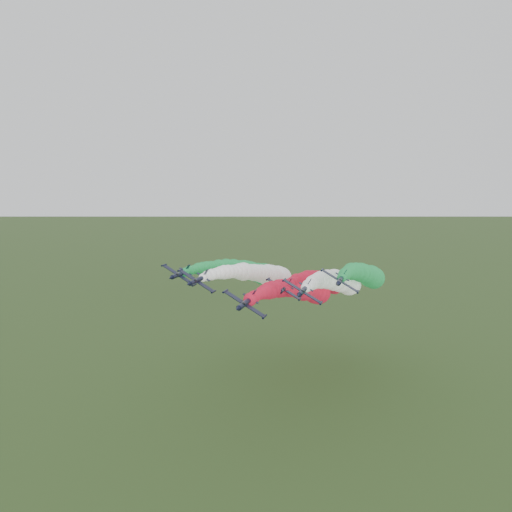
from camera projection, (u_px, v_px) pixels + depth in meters
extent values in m
plane|color=#425F2A|center=(250.00, 436.00, 113.29)|extent=(3000.00, 3000.00, 0.00)
cylinder|color=black|center=(245.00, 303.00, 90.82)|extent=(1.34, 8.06, 1.34)
cone|color=black|center=(237.00, 309.00, 86.29)|extent=(1.22, 1.61, 1.22)
cone|color=black|center=(252.00, 298.00, 95.01)|extent=(1.22, 0.81, 1.22)
ellipsoid|color=black|center=(243.00, 304.00, 89.02)|extent=(0.90, 1.68, 0.83)
cube|color=black|center=(245.00, 304.00, 90.68)|extent=(7.51, 1.70, 4.37)
cylinder|color=black|center=(225.00, 291.00, 91.38)|extent=(0.54, 2.33, 0.54)
cylinder|color=black|center=(264.00, 317.00, 89.98)|extent=(0.54, 2.33, 0.54)
cube|color=black|center=(253.00, 295.00, 93.81)|extent=(1.13, 1.34, 1.85)
cube|color=black|center=(251.00, 298.00, 94.03)|extent=(3.00, 0.99, 1.77)
sphere|color=red|center=(250.00, 299.00, 93.81)|extent=(2.56, 2.56, 2.56)
sphere|color=red|center=(254.00, 297.00, 96.38)|extent=(2.49, 2.49, 2.49)
sphere|color=red|center=(258.00, 295.00, 98.96)|extent=(2.30, 2.30, 2.30)
sphere|color=red|center=(262.00, 293.00, 101.53)|extent=(2.67, 2.67, 2.67)
sphere|color=red|center=(265.00, 292.00, 104.11)|extent=(3.20, 3.20, 3.20)
sphere|color=red|center=(269.00, 291.00, 106.69)|extent=(3.78, 3.78, 3.78)
sphere|color=red|center=(272.00, 290.00, 109.26)|extent=(3.92, 3.92, 3.92)
sphere|color=red|center=(276.00, 289.00, 111.84)|extent=(3.48, 3.48, 3.48)
sphere|color=red|center=(279.00, 289.00, 114.41)|extent=(4.29, 4.29, 4.29)
sphere|color=red|center=(282.00, 288.00, 116.99)|extent=(4.34, 4.34, 4.34)
sphere|color=red|center=(285.00, 288.00, 119.56)|extent=(4.27, 4.27, 4.27)
sphere|color=red|center=(289.00, 288.00, 122.13)|extent=(4.57, 4.57, 4.57)
sphere|color=red|center=(292.00, 288.00, 124.70)|extent=(4.68, 4.68, 4.68)
sphere|color=red|center=(295.00, 288.00, 127.26)|extent=(4.74, 4.74, 4.74)
sphere|color=red|center=(298.00, 288.00, 129.83)|extent=(4.80, 4.80, 4.80)
sphere|color=red|center=(301.00, 289.00, 132.39)|extent=(6.00, 6.00, 6.00)
sphere|color=red|center=(304.00, 289.00, 134.94)|extent=(6.46, 6.46, 6.46)
sphere|color=red|center=(307.00, 289.00, 137.50)|extent=(6.08, 6.08, 6.08)
sphere|color=red|center=(310.00, 290.00, 140.05)|extent=(5.87, 5.87, 5.87)
sphere|color=red|center=(313.00, 291.00, 142.61)|extent=(6.25, 6.25, 6.25)
sphere|color=red|center=(315.00, 291.00, 145.15)|extent=(7.28, 7.28, 7.28)
sphere|color=red|center=(318.00, 292.00, 147.70)|extent=(7.36, 7.36, 7.36)
cylinder|color=black|center=(197.00, 280.00, 105.34)|extent=(1.34, 8.06, 1.34)
cone|color=black|center=(188.00, 284.00, 100.81)|extent=(1.22, 1.61, 1.22)
cone|color=black|center=(205.00, 277.00, 109.53)|extent=(1.22, 0.81, 1.22)
ellipsoid|color=black|center=(195.00, 280.00, 103.54)|extent=(0.90, 1.68, 0.83)
cube|color=black|center=(197.00, 281.00, 105.20)|extent=(7.51, 1.70, 4.37)
cylinder|color=black|center=(180.00, 270.00, 105.90)|extent=(0.54, 2.33, 0.54)
cylinder|color=black|center=(213.00, 292.00, 104.50)|extent=(0.54, 2.33, 0.54)
cube|color=black|center=(205.00, 273.00, 108.33)|extent=(1.13, 1.34, 1.85)
cube|color=black|center=(204.00, 277.00, 108.55)|extent=(3.00, 0.99, 1.77)
sphere|color=white|center=(203.00, 278.00, 108.33)|extent=(1.83, 1.83, 1.83)
sphere|color=white|center=(207.00, 276.00, 110.90)|extent=(2.41, 2.41, 2.41)
sphere|color=white|center=(212.00, 275.00, 113.48)|extent=(2.62, 2.62, 2.62)
sphere|color=white|center=(216.00, 274.00, 116.05)|extent=(2.70, 2.70, 2.70)
sphere|color=white|center=(220.00, 273.00, 118.63)|extent=(3.09, 3.09, 3.09)
sphere|color=white|center=(224.00, 272.00, 121.21)|extent=(3.51, 3.51, 3.51)
sphere|color=white|center=(228.00, 272.00, 123.78)|extent=(3.53, 3.53, 3.53)
sphere|color=white|center=(232.00, 272.00, 126.36)|extent=(3.39, 3.39, 3.39)
sphere|color=white|center=(236.00, 271.00, 128.93)|extent=(3.68, 3.68, 3.68)
sphere|color=white|center=(240.00, 271.00, 131.51)|extent=(4.38, 4.38, 4.38)
sphere|color=white|center=(243.00, 272.00, 134.08)|extent=(4.96, 4.96, 4.96)
sphere|color=white|center=(247.00, 272.00, 136.65)|extent=(4.43, 4.43, 4.43)
sphere|color=white|center=(251.00, 272.00, 139.22)|extent=(4.51, 4.51, 4.51)
sphere|color=white|center=(254.00, 273.00, 141.78)|extent=(4.85, 4.85, 4.85)
sphere|color=white|center=(258.00, 273.00, 144.34)|extent=(4.96, 4.96, 4.96)
sphere|color=white|center=(261.00, 274.00, 146.91)|extent=(5.36, 5.36, 5.36)
sphere|color=white|center=(264.00, 274.00, 149.46)|extent=(5.35, 5.35, 5.35)
sphere|color=white|center=(268.00, 275.00, 152.02)|extent=(6.51, 6.51, 6.51)
sphere|color=white|center=(271.00, 276.00, 154.57)|extent=(6.72, 6.72, 6.72)
sphere|color=white|center=(274.00, 276.00, 157.13)|extent=(5.80, 5.80, 5.80)
sphere|color=white|center=(277.00, 277.00, 159.67)|extent=(7.41, 7.41, 7.41)
sphere|color=white|center=(281.00, 278.00, 162.22)|extent=(7.31, 7.31, 7.31)
cylinder|color=black|center=(303.00, 291.00, 99.10)|extent=(1.34, 8.06, 1.34)
cone|color=black|center=(299.00, 296.00, 94.57)|extent=(1.22, 1.61, 1.22)
cone|color=black|center=(307.00, 287.00, 103.29)|extent=(1.22, 0.81, 1.22)
ellipsoid|color=black|center=(302.00, 291.00, 97.30)|extent=(0.90, 1.68, 0.83)
cube|color=black|center=(303.00, 291.00, 98.96)|extent=(7.51, 1.70, 4.37)
cylinder|color=black|center=(284.00, 280.00, 99.66)|extent=(0.54, 2.33, 0.54)
cylinder|color=black|center=(321.00, 303.00, 98.26)|extent=(0.54, 2.33, 0.54)
cube|color=black|center=(308.00, 283.00, 102.09)|extent=(1.13, 1.34, 1.85)
cube|color=black|center=(306.00, 287.00, 102.31)|extent=(3.00, 0.99, 1.77)
sphere|color=white|center=(306.00, 288.00, 102.09)|extent=(2.01, 2.01, 2.01)
sphere|color=white|center=(308.00, 286.00, 104.66)|extent=(2.54, 2.54, 2.54)
sphere|color=white|center=(310.00, 284.00, 107.24)|extent=(2.48, 2.48, 2.48)
sphere|color=white|center=(312.00, 283.00, 109.81)|extent=(3.18, 3.18, 3.18)
sphere|color=white|center=(315.00, 282.00, 112.39)|extent=(3.32, 3.32, 3.32)
sphere|color=white|center=(317.00, 281.00, 114.97)|extent=(3.35, 3.35, 3.35)
sphere|color=white|center=(319.00, 280.00, 117.55)|extent=(3.94, 3.94, 3.94)
sphere|color=white|center=(321.00, 280.00, 120.12)|extent=(4.34, 4.34, 4.34)
sphere|color=white|center=(323.00, 279.00, 122.70)|extent=(4.27, 4.27, 4.27)
sphere|color=white|center=(325.00, 279.00, 125.27)|extent=(3.64, 3.64, 3.64)
sphere|color=white|center=(328.00, 279.00, 127.84)|extent=(5.07, 5.07, 5.07)
sphere|color=white|center=(330.00, 279.00, 130.41)|extent=(4.94, 4.94, 4.94)
sphere|color=white|center=(332.00, 280.00, 132.98)|extent=(4.84, 4.84, 4.84)
sphere|color=white|center=(334.00, 280.00, 135.54)|extent=(5.96, 5.96, 5.96)
sphere|color=white|center=(336.00, 280.00, 138.11)|extent=(5.62, 5.62, 5.62)
sphere|color=white|center=(338.00, 281.00, 140.67)|extent=(5.16, 5.16, 5.16)
sphere|color=white|center=(340.00, 281.00, 143.23)|extent=(6.44, 6.44, 6.44)
sphere|color=white|center=(343.00, 282.00, 145.78)|extent=(5.99, 5.99, 5.99)
sphere|color=white|center=(345.00, 282.00, 148.34)|extent=(5.79, 5.79, 5.79)
sphere|color=white|center=(347.00, 283.00, 150.89)|extent=(6.14, 6.14, 6.14)
sphere|color=white|center=(349.00, 284.00, 153.43)|extent=(7.05, 7.05, 7.05)
sphere|color=white|center=(351.00, 285.00, 155.98)|extent=(6.27, 6.27, 6.27)
cylinder|color=black|center=(179.00, 274.00, 114.53)|extent=(1.34, 8.06, 1.34)
cone|color=black|center=(171.00, 278.00, 110.00)|extent=(1.22, 1.61, 1.22)
cone|color=black|center=(187.00, 271.00, 118.72)|extent=(1.22, 0.81, 1.22)
ellipsoid|color=black|center=(177.00, 274.00, 112.73)|extent=(0.90, 1.68, 0.83)
cube|color=black|center=(179.00, 275.00, 114.40)|extent=(7.51, 1.70, 4.37)
cylinder|color=black|center=(164.00, 265.00, 115.10)|extent=(0.54, 2.33, 0.54)
cylinder|color=black|center=(194.00, 285.00, 113.70)|extent=(0.54, 2.33, 0.54)
cube|color=black|center=(187.00, 268.00, 117.53)|extent=(1.13, 1.34, 1.85)
cube|color=black|center=(186.00, 272.00, 117.75)|extent=(3.00, 0.99, 1.77)
sphere|color=#1C9042|center=(185.00, 272.00, 117.53)|extent=(2.16, 2.16, 2.16)
sphere|color=#1C9042|center=(190.00, 271.00, 120.10)|extent=(2.47, 2.47, 2.47)
sphere|color=#1C9042|center=(194.00, 270.00, 122.67)|extent=(2.30, 2.30, 2.30)
sphere|color=#1C9042|center=(198.00, 269.00, 125.25)|extent=(3.03, 3.03, 3.03)
sphere|color=#1C9042|center=(202.00, 268.00, 127.83)|extent=(3.22, 3.22, 3.22)
sphere|color=#1C9042|center=(207.00, 268.00, 130.40)|extent=(3.40, 3.40, 3.40)
sphere|color=#1C9042|center=(211.00, 267.00, 132.98)|extent=(3.46, 3.46, 3.46)
sphere|color=#1C9042|center=(215.00, 267.00, 135.56)|extent=(3.44, 3.44, 3.44)
sphere|color=#1C9042|center=(219.00, 267.00, 138.13)|extent=(4.32, 4.32, 4.32)
sphere|color=#1C9042|center=(222.00, 267.00, 140.70)|extent=(4.21, 4.21, 4.21)
sphere|color=#1C9042|center=(226.00, 268.00, 143.28)|extent=(5.09, 5.09, 5.09)
sphere|color=#1C9042|center=(230.00, 268.00, 145.84)|extent=(4.54, 4.54, 4.54)
sphere|color=#1C9042|center=(234.00, 268.00, 148.41)|extent=(5.51, 5.51, 5.51)
sphere|color=#1C9042|center=(237.00, 269.00, 150.98)|extent=(5.15, 5.15, 5.15)
sphere|color=#1C9042|center=(241.00, 269.00, 153.54)|extent=(5.52, 5.52, 5.52)
sphere|color=#1C9042|center=(244.00, 270.00, 156.10)|extent=(6.11, 6.11, 6.11)
sphere|color=#1C9042|center=(248.00, 270.00, 158.66)|extent=(6.18, 6.18, 6.18)
sphere|color=#1C9042|center=(251.00, 271.00, 161.22)|extent=(6.24, 6.24, 6.24)
sphere|color=#1C9042|center=(254.00, 272.00, 163.77)|extent=(5.99, 5.99, 5.99)
sphere|color=#1C9042|center=(258.00, 273.00, 166.32)|extent=(6.50, 6.50, 6.50)
sphere|color=#1C9042|center=(261.00, 273.00, 168.87)|extent=(6.93, 6.93, 6.93)
sphere|color=#1C9042|center=(264.00, 274.00, 171.42)|extent=(7.65, 7.65, 7.65)
cylinder|color=black|center=(340.00, 280.00, 103.51)|extent=(1.34, 8.06, 1.34)
cone|color=black|center=(338.00, 284.00, 98.97)|extent=(1.22, 1.61, 1.22)
cone|color=black|center=(342.00, 277.00, 107.70)|extent=(1.22, 0.81, 1.22)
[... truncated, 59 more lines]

